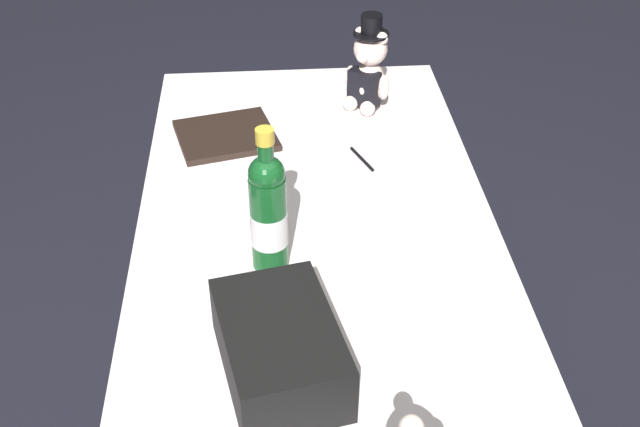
# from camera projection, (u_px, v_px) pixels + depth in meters

# --- Properties ---
(reception_table) EXTENTS (1.81, 0.84, 0.73)m
(reception_table) POSITION_uv_depth(u_px,v_px,m) (320.00, 362.00, 1.99)
(reception_table) COLOR white
(reception_table) RESTS_ON ground_plane
(teddy_bear_groom) EXTENTS (0.14, 0.13, 0.28)m
(teddy_bear_groom) POSITION_uv_depth(u_px,v_px,m) (368.00, 70.00, 2.24)
(teddy_bear_groom) COLOR beige
(teddy_bear_groom) RESTS_ON reception_table
(champagne_bottle) EXTENTS (0.08, 0.08, 0.34)m
(champagne_bottle) POSITION_uv_depth(u_px,v_px,m) (268.00, 211.00, 1.65)
(champagne_bottle) COLOR #124C1F
(champagne_bottle) RESTS_ON reception_table
(signing_pen) EXTENTS (0.12, 0.05, 0.01)m
(signing_pen) POSITION_uv_depth(u_px,v_px,m) (361.00, 158.00, 2.08)
(signing_pen) COLOR black
(signing_pen) RESTS_ON reception_table
(gift_case_black) EXTENTS (0.34, 0.26, 0.12)m
(gift_case_black) POSITION_uv_depth(u_px,v_px,m) (280.00, 348.00, 1.45)
(gift_case_black) COLOR black
(gift_case_black) RESTS_ON reception_table
(guestbook) EXTENTS (0.28, 0.30, 0.02)m
(guestbook) POSITION_uv_depth(u_px,v_px,m) (226.00, 135.00, 2.16)
(guestbook) COLOR black
(guestbook) RESTS_ON reception_table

